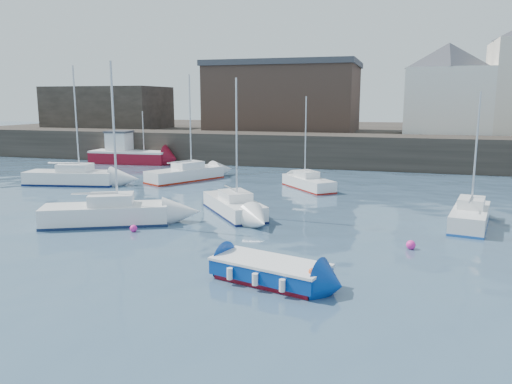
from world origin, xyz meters
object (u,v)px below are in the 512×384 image
(blue_dinghy, at_px, (270,270))
(sailboat_f, at_px, (308,182))
(buoy_near, at_px, (134,232))
(sailboat_h, at_px, (185,174))
(buoy_mid, at_px, (411,249))
(fishing_boat, at_px, (128,153))
(sailboat_e, at_px, (72,177))
(sailboat_a, at_px, (106,213))
(buoy_far, at_px, (211,204))
(sailboat_b, at_px, (234,205))
(sailboat_c, at_px, (470,216))

(blue_dinghy, xyz_separation_m, sailboat_f, (-2.20, 18.62, 0.02))
(sailboat_f, distance_m, buoy_near, 15.15)
(sailboat_h, xyz_separation_m, buoy_mid, (16.81, -14.08, -0.53))
(fishing_boat, distance_m, sailboat_e, 12.94)
(blue_dinghy, height_order, sailboat_h, sailboat_h)
(fishing_boat, height_order, sailboat_a, sailboat_a)
(sailboat_h, height_order, buoy_mid, sailboat_h)
(sailboat_a, distance_m, buoy_far, 6.94)
(sailboat_e, relative_size, buoy_far, 22.77)
(sailboat_b, bearing_deg, blue_dinghy, -64.14)
(sailboat_c, distance_m, buoy_far, 14.46)
(fishing_boat, height_order, buoy_near, fishing_boat)
(sailboat_c, distance_m, sailboat_e, 27.45)
(sailboat_e, xyz_separation_m, buoy_mid, (24.15, -9.94, -0.56))
(sailboat_c, relative_size, buoy_near, 18.94)
(sailboat_a, height_order, sailboat_f, sailboat_a)
(sailboat_f, distance_m, sailboat_h, 9.95)
(sailboat_c, xyz_separation_m, sailboat_h, (-19.66, 9.12, 0.02))
(buoy_near, xyz_separation_m, buoy_mid, (12.72, 0.83, 0.00))
(sailboat_h, bearing_deg, fishing_boat, 139.93)
(sailboat_c, relative_size, buoy_far, 17.45)
(sailboat_b, bearing_deg, buoy_near, -124.31)
(sailboat_e, bearing_deg, sailboat_c, -10.45)
(fishing_boat, distance_m, sailboat_a, 25.59)
(buoy_near, bearing_deg, buoy_mid, 3.75)
(sailboat_b, bearing_deg, sailboat_e, 158.49)
(sailboat_c, bearing_deg, fishing_boat, 149.38)
(buoy_near, bearing_deg, sailboat_h, 105.34)
(fishing_boat, bearing_deg, sailboat_f, -25.22)
(sailboat_h, bearing_deg, sailboat_f, -5.35)
(buoy_near, xyz_separation_m, buoy_far, (1.17, 7.02, 0.00))
(sailboat_a, height_order, buoy_far, sailboat_a)
(blue_dinghy, bearing_deg, buoy_near, 149.93)
(sailboat_h, relative_size, buoy_near, 23.29)
(sailboat_c, height_order, sailboat_h, sailboat_h)
(sailboat_a, distance_m, sailboat_b, 6.76)
(sailboat_h, height_order, buoy_far, sailboat_h)
(sailboat_h, distance_m, buoy_near, 15.47)
(buoy_near, height_order, buoy_far, buoy_far)
(blue_dinghy, bearing_deg, fishing_boat, 128.37)
(blue_dinghy, height_order, fishing_boat, fishing_boat)
(fishing_boat, xyz_separation_m, sailboat_h, (10.10, -8.49, -0.46))
(blue_dinghy, bearing_deg, sailboat_e, 141.60)
(sailboat_b, height_order, buoy_far, sailboat_b)
(fishing_boat, xyz_separation_m, sailboat_b, (17.56, -18.47, -0.52))
(sailboat_e, height_order, sailboat_h, sailboat_e)
(buoy_far, bearing_deg, sailboat_h, 123.67)
(sailboat_b, distance_m, buoy_mid, 10.22)
(sailboat_f, bearing_deg, buoy_mid, -62.29)
(sailboat_f, bearing_deg, fishing_boat, 154.78)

